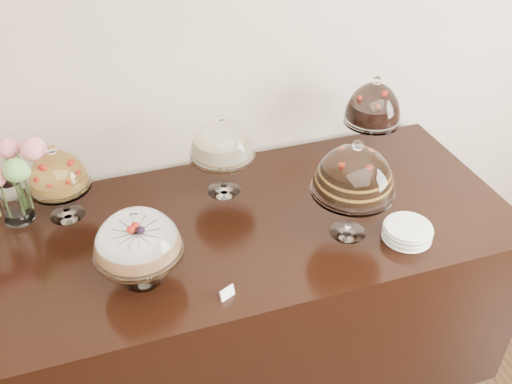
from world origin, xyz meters
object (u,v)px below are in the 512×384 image
object	(u,v)px
cake_stand_choco_layer	(354,174)
cake_stand_cheesecake	(222,143)
cake_stand_dark_choco	(373,107)
flower_vase	(3,172)
plate_stack	(407,232)
display_counter	(253,295)
cake_stand_sugar_sponge	(137,238)
cake_stand_fruit_tart	(58,174)

from	to	relation	value
cake_stand_choco_layer	cake_stand_cheesecake	size ratio (longest dim) A/B	1.12
cake_stand_choco_layer	cake_stand_dark_choco	distance (m)	0.59
flower_vase	plate_stack	distance (m)	1.63
display_counter	cake_stand_sugar_sponge	bearing A→B (deg)	-157.99
display_counter	cake_stand_fruit_tart	world-z (taller)	cake_stand_fruit_tart
cake_stand_cheesecake	cake_stand_dark_choco	xyz separation A→B (m)	(0.74, 0.04, 0.03)
cake_stand_cheesecake	cake_stand_fruit_tart	size ratio (longest dim) A/B	1.13
plate_stack	cake_stand_fruit_tart	bearing A→B (deg)	155.37
cake_stand_fruit_tart	cake_stand_sugar_sponge	bearing A→B (deg)	-63.20
cake_stand_cheesecake	cake_stand_fruit_tart	xyz separation A→B (m)	(-0.68, 0.04, -0.04)
cake_stand_choco_layer	cake_stand_cheesecake	distance (m)	0.59
cake_stand_fruit_tart	plate_stack	distance (m)	1.43
cake_stand_choco_layer	cake_stand_cheesecake	bearing A→B (deg)	132.38
plate_stack	flower_vase	bearing A→B (deg)	157.23
display_counter	cake_stand_choco_layer	bearing A→B (deg)	-29.65
cake_stand_cheesecake	display_counter	bearing A→B (deg)	-77.21
cake_stand_sugar_sponge	cake_stand_fruit_tart	size ratio (longest dim) A/B	0.97
cake_stand_choco_layer	cake_stand_fruit_tart	world-z (taller)	cake_stand_choco_layer
cake_stand_cheesecake	plate_stack	world-z (taller)	cake_stand_cheesecake
cake_stand_choco_layer	cake_stand_fruit_tart	size ratio (longest dim) A/B	1.27
display_counter	cake_stand_sugar_sponge	xyz separation A→B (m)	(-0.49, -0.20, 0.65)
cake_stand_choco_layer	display_counter	bearing A→B (deg)	150.35
cake_stand_cheesecake	plate_stack	distance (m)	0.85
cake_stand_sugar_sponge	flower_vase	bearing A→B (deg)	130.71
cake_stand_dark_choco	plate_stack	distance (m)	0.65
cake_stand_choco_layer	flower_vase	xyz separation A→B (m)	(-1.28, 0.51, -0.05)
cake_stand_sugar_sponge	cake_stand_cheesecake	world-z (taller)	cake_stand_cheesecake
display_counter	plate_stack	size ratio (longest dim) A/B	11.43
cake_stand_fruit_tart	plate_stack	bearing A→B (deg)	-24.63
cake_stand_fruit_tart	display_counter	bearing A→B (deg)	-21.15
display_counter	cake_stand_cheesecake	size ratio (longest dim) A/B	5.69
cake_stand_dark_choco	plate_stack	bearing A→B (deg)	-102.11
cake_stand_dark_choco	plate_stack	size ratio (longest dim) A/B	2.22
display_counter	cake_stand_sugar_sponge	size ratio (longest dim) A/B	6.65
cake_stand_sugar_sponge	cake_stand_dark_choco	xyz separation A→B (m)	(1.17, 0.48, 0.08)
cake_stand_dark_choco	plate_stack	xyz separation A→B (m)	(-0.13, -0.59, -0.25)
cake_stand_choco_layer	flower_vase	distance (m)	1.38
display_counter	cake_stand_dark_choco	xyz separation A→B (m)	(0.68, 0.28, 0.73)
display_counter	plate_stack	distance (m)	0.79
flower_vase	plate_stack	xyz separation A→B (m)	(1.49, -0.63, -0.21)
display_counter	flower_vase	bearing A→B (deg)	161.19
cake_stand_dark_choco	cake_stand_fruit_tart	xyz separation A→B (m)	(-1.41, 0.00, -0.07)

